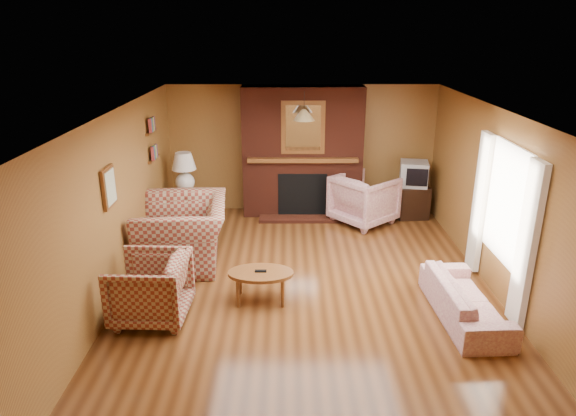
{
  "coord_description": "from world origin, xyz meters",
  "views": [
    {
      "loc": [
        -0.29,
        -6.29,
        3.42
      ],
      "look_at": [
        -0.27,
        0.6,
        0.96
      ],
      "focal_mm": 32.0,
      "sensor_mm": 36.0,
      "label": 1
    }
  ],
  "objects_px": {
    "fireplace": "(302,153)",
    "crt_tv": "(414,174)",
    "coffee_table": "(261,275)",
    "floral_armchair": "(364,199)",
    "plaid_armchair": "(150,288)",
    "side_table": "(187,207)",
    "table_lamp": "(184,170)",
    "tv_stand": "(411,201)",
    "floral_sofa": "(465,299)",
    "plaid_loveseat": "(183,233)"
  },
  "relations": [
    {
      "from": "fireplace",
      "to": "crt_tv",
      "type": "relative_size",
      "value": 4.24
    },
    {
      "from": "coffee_table",
      "to": "floral_armchair",
      "type": "bearing_deg",
      "value": 58.32
    },
    {
      "from": "fireplace",
      "to": "plaid_armchair",
      "type": "xyz_separation_m",
      "value": [
        -1.95,
        -3.75,
        -0.77
      ]
    },
    {
      "from": "fireplace",
      "to": "plaid_armchair",
      "type": "distance_m",
      "value": 4.29
    },
    {
      "from": "side_table",
      "to": "table_lamp",
      "type": "xyz_separation_m",
      "value": [
        0.0,
        -0.0,
        0.7
      ]
    },
    {
      "from": "tv_stand",
      "to": "plaid_armchair",
      "type": "bearing_deg",
      "value": -143.13
    },
    {
      "from": "floral_sofa",
      "to": "floral_armchair",
      "type": "relative_size",
      "value": 1.69
    },
    {
      "from": "crt_tv",
      "to": "tv_stand",
      "type": "bearing_deg",
      "value": 90.0
    },
    {
      "from": "coffee_table",
      "to": "crt_tv",
      "type": "relative_size",
      "value": 1.5
    },
    {
      "from": "plaid_armchair",
      "to": "floral_armchair",
      "type": "bearing_deg",
      "value": 138.94
    },
    {
      "from": "plaid_armchair",
      "to": "tv_stand",
      "type": "height_order",
      "value": "plaid_armchair"
    },
    {
      "from": "side_table",
      "to": "table_lamp",
      "type": "bearing_deg",
      "value": -90.0
    },
    {
      "from": "plaid_loveseat",
      "to": "table_lamp",
      "type": "distance_m",
      "value": 1.72
    },
    {
      "from": "fireplace",
      "to": "floral_sofa",
      "type": "xyz_separation_m",
      "value": [
        1.9,
        -3.73,
        -0.94
      ]
    },
    {
      "from": "floral_armchair",
      "to": "coffee_table",
      "type": "height_order",
      "value": "floral_armchair"
    },
    {
      "from": "plaid_loveseat",
      "to": "coffee_table",
      "type": "relative_size",
      "value": 1.74
    },
    {
      "from": "floral_armchair",
      "to": "side_table",
      "type": "height_order",
      "value": "floral_armchair"
    },
    {
      "from": "fireplace",
      "to": "floral_sofa",
      "type": "height_order",
      "value": "fireplace"
    },
    {
      "from": "plaid_loveseat",
      "to": "floral_armchair",
      "type": "xyz_separation_m",
      "value": [
        2.96,
        1.65,
        -0.04
      ]
    },
    {
      "from": "plaid_armchair",
      "to": "floral_armchair",
      "type": "height_order",
      "value": "floral_armchair"
    },
    {
      "from": "table_lamp",
      "to": "tv_stand",
      "type": "xyz_separation_m",
      "value": [
        4.15,
        0.35,
        -0.7
      ]
    },
    {
      "from": "fireplace",
      "to": "side_table",
      "type": "height_order",
      "value": "fireplace"
    },
    {
      "from": "fireplace",
      "to": "table_lamp",
      "type": "relative_size",
      "value": 3.41
    },
    {
      "from": "floral_sofa",
      "to": "side_table",
      "type": "bearing_deg",
      "value": 48.77
    },
    {
      "from": "coffee_table",
      "to": "tv_stand",
      "type": "distance_m",
      "value": 4.12
    },
    {
      "from": "plaid_armchair",
      "to": "floral_sofa",
      "type": "height_order",
      "value": "plaid_armchair"
    },
    {
      "from": "floral_sofa",
      "to": "crt_tv",
      "type": "distance_m",
      "value": 3.59
    },
    {
      "from": "crt_tv",
      "to": "table_lamp",
      "type": "bearing_deg",
      "value": -175.26
    },
    {
      "from": "floral_armchair",
      "to": "tv_stand",
      "type": "xyz_separation_m",
      "value": [
        0.94,
        0.32,
        -0.14
      ]
    },
    {
      "from": "tv_stand",
      "to": "crt_tv",
      "type": "bearing_deg",
      "value": -94.82
    },
    {
      "from": "fireplace",
      "to": "plaid_loveseat",
      "type": "distance_m",
      "value": 2.92
    },
    {
      "from": "table_lamp",
      "to": "side_table",
      "type": "bearing_deg",
      "value": 90.0
    },
    {
      "from": "plaid_armchair",
      "to": "floral_sofa",
      "type": "distance_m",
      "value": 3.85
    },
    {
      "from": "plaid_loveseat",
      "to": "table_lamp",
      "type": "height_order",
      "value": "table_lamp"
    },
    {
      "from": "plaid_loveseat",
      "to": "crt_tv",
      "type": "relative_size",
      "value": 2.62
    },
    {
      "from": "coffee_table",
      "to": "side_table",
      "type": "xyz_separation_m",
      "value": [
        -1.47,
        2.78,
        -0.05
      ]
    },
    {
      "from": "tv_stand",
      "to": "crt_tv",
      "type": "distance_m",
      "value": 0.53
    },
    {
      "from": "table_lamp",
      "to": "tv_stand",
      "type": "distance_m",
      "value": 4.22
    },
    {
      "from": "plaid_armchair",
      "to": "crt_tv",
      "type": "height_order",
      "value": "crt_tv"
    },
    {
      "from": "fireplace",
      "to": "tv_stand",
      "type": "xyz_separation_m",
      "value": [
        2.05,
        -0.18,
        -0.88
      ]
    },
    {
      "from": "plaid_armchair",
      "to": "crt_tv",
      "type": "distance_m",
      "value": 5.37
    },
    {
      "from": "plaid_loveseat",
      "to": "tv_stand",
      "type": "distance_m",
      "value": 4.37
    },
    {
      "from": "coffee_table",
      "to": "fireplace",
      "type": "bearing_deg",
      "value": 79.26
    },
    {
      "from": "floral_sofa",
      "to": "coffee_table",
      "type": "bearing_deg",
      "value": 78.11
    },
    {
      "from": "plaid_loveseat",
      "to": "crt_tv",
      "type": "xyz_separation_m",
      "value": [
        3.9,
        1.96,
        0.36
      ]
    },
    {
      "from": "crt_tv",
      "to": "plaid_armchair",
      "type": "bearing_deg",
      "value": -138.35
    },
    {
      "from": "floral_armchair",
      "to": "plaid_loveseat",
      "type": "bearing_deg",
      "value": 78.81
    },
    {
      "from": "floral_sofa",
      "to": "tv_stand",
      "type": "bearing_deg",
      "value": -5.02
    },
    {
      "from": "fireplace",
      "to": "floral_armchair",
      "type": "relative_size",
      "value": 2.44
    },
    {
      "from": "plaid_loveseat",
      "to": "table_lamp",
      "type": "xyz_separation_m",
      "value": [
        -0.25,
        1.62,
        0.52
      ]
    }
  ]
}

